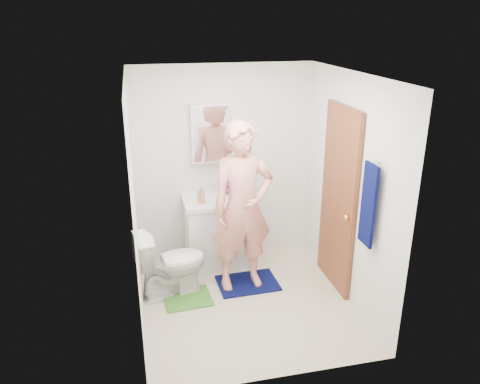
% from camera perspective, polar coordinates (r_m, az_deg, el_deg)
% --- Properties ---
extents(floor, '(2.20, 2.40, 0.02)m').
position_cam_1_polar(floor, '(5.24, 0.74, -13.09)').
color(floor, beige).
rests_on(floor, ground).
extents(ceiling, '(2.20, 2.40, 0.02)m').
position_cam_1_polar(ceiling, '(4.39, 0.89, 14.26)').
color(ceiling, white).
rests_on(ceiling, ground).
extents(wall_back, '(2.20, 0.02, 2.40)m').
position_cam_1_polar(wall_back, '(5.79, -1.99, 3.58)').
color(wall_back, white).
rests_on(wall_back, ground).
extents(wall_front, '(2.20, 0.02, 2.40)m').
position_cam_1_polar(wall_front, '(3.62, 5.34, -7.43)').
color(wall_front, white).
rests_on(wall_front, ground).
extents(wall_left, '(0.02, 2.40, 2.40)m').
position_cam_1_polar(wall_left, '(4.56, -12.88, -1.75)').
color(wall_left, white).
rests_on(wall_left, ground).
extents(wall_right, '(0.02, 2.40, 2.40)m').
position_cam_1_polar(wall_right, '(5.04, 13.18, 0.38)').
color(wall_right, white).
rests_on(wall_right, ground).
extents(vanity_cabinet, '(0.75, 0.55, 0.80)m').
position_cam_1_polar(vanity_cabinet, '(5.79, -2.80, -4.95)').
color(vanity_cabinet, white).
rests_on(vanity_cabinet, floor).
extents(countertop, '(0.79, 0.59, 0.05)m').
position_cam_1_polar(countertop, '(5.62, -2.88, -1.04)').
color(countertop, white).
rests_on(countertop, vanity_cabinet).
extents(sink_basin, '(0.40, 0.40, 0.03)m').
position_cam_1_polar(sink_basin, '(5.61, -2.88, -0.90)').
color(sink_basin, white).
rests_on(sink_basin, countertop).
extents(faucet, '(0.03, 0.03, 0.12)m').
position_cam_1_polar(faucet, '(5.75, -3.21, 0.39)').
color(faucet, silver).
rests_on(faucet, countertop).
extents(medicine_cabinet, '(0.50, 0.12, 0.70)m').
position_cam_1_polar(medicine_cabinet, '(5.60, -3.43, 7.19)').
color(medicine_cabinet, white).
rests_on(medicine_cabinet, wall_back).
extents(mirror_panel, '(0.46, 0.01, 0.66)m').
position_cam_1_polar(mirror_panel, '(5.54, -3.32, 7.05)').
color(mirror_panel, white).
rests_on(mirror_panel, wall_back).
extents(door, '(0.05, 0.80, 2.05)m').
position_cam_1_polar(door, '(5.21, 11.88, -0.91)').
color(door, brown).
rests_on(door, ground).
extents(door_knob, '(0.07, 0.07, 0.07)m').
position_cam_1_polar(door_knob, '(4.95, 12.90, -3.07)').
color(door_knob, gold).
rests_on(door_knob, door).
extents(towel, '(0.03, 0.24, 0.80)m').
position_cam_1_polar(towel, '(4.51, 15.38, -1.54)').
color(towel, '#070C41').
rests_on(towel, wall_right).
extents(towel_hook, '(0.06, 0.02, 0.02)m').
position_cam_1_polar(towel_hook, '(4.40, 16.36, 3.58)').
color(towel_hook, silver).
rests_on(towel_hook, wall_right).
extents(toilet, '(0.81, 0.56, 0.76)m').
position_cam_1_polar(toilet, '(5.20, -8.41, -8.53)').
color(toilet, white).
rests_on(toilet, floor).
extents(bath_mat, '(0.70, 0.51, 0.02)m').
position_cam_1_polar(bath_mat, '(5.50, 0.94, -11.04)').
color(bath_mat, '#070C41').
rests_on(bath_mat, floor).
extents(green_rug, '(0.53, 0.46, 0.02)m').
position_cam_1_polar(green_rug, '(5.27, -6.39, -12.76)').
color(green_rug, '#44842C').
rests_on(green_rug, floor).
extents(soap_dispenser, '(0.10, 0.10, 0.20)m').
position_cam_1_polar(soap_dispenser, '(5.47, -4.77, -0.34)').
color(soap_dispenser, tan).
rests_on(soap_dispenser, countertop).
extents(toothbrush_cup, '(0.14, 0.14, 0.09)m').
position_cam_1_polar(toothbrush_cup, '(5.75, -1.44, 0.24)').
color(toothbrush_cup, '#7D3B82').
rests_on(toothbrush_cup, countertop).
extents(man, '(0.73, 0.52, 1.89)m').
position_cam_1_polar(man, '(5.03, 0.31, -1.94)').
color(man, '#E08B7E').
rests_on(man, bath_mat).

